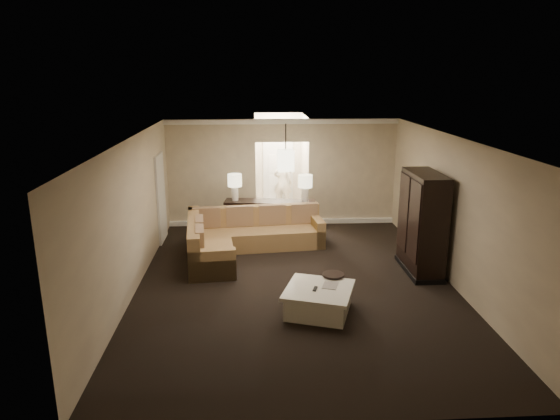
{
  "coord_description": "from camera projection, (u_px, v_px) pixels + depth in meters",
  "views": [
    {
      "loc": [
        -0.81,
        -8.87,
        3.94
      ],
      "look_at": [
        -0.22,
        1.2,
        1.15
      ],
      "focal_mm": 32.0,
      "sensor_mm": 36.0,
      "label": 1
    }
  ],
  "objects": [
    {
      "name": "wall_left",
      "position": [
        132.0,
        217.0,
        9.09
      ],
      "size": [
        0.04,
        8.0,
        2.8
      ],
      "primitive_type": "cube",
      "color": "#B8A88B",
      "rests_on": "ground"
    },
    {
      "name": "console_table",
      "position": [
        270.0,
        214.0,
        12.45
      ],
      "size": [
        2.29,
        0.78,
        0.87
      ],
      "rotation": [
        0.0,
        0.0,
        -0.12
      ],
      "color": "black",
      "rests_on": "ground"
    },
    {
      "name": "pendant_light",
      "position": [
        286.0,
        160.0,
        11.71
      ],
      "size": [
        0.38,
        0.38,
        1.09
      ],
      "color": "black",
      "rests_on": "ceiling"
    },
    {
      "name": "sectional_sofa",
      "position": [
        242.0,
        237.0,
        11.2
      ],
      "size": [
        3.18,
        2.68,
        0.93
      ],
      "rotation": [
        0.0,
        0.0,
        0.1
      ],
      "color": "brown",
      "rests_on": "ground"
    },
    {
      "name": "wall_front",
      "position": [
        328.0,
        315.0,
        5.41
      ],
      "size": [
        6.0,
        0.04,
        2.8
      ],
      "primitive_type": "cube",
      "color": "#B8A88B",
      "rests_on": "ground"
    },
    {
      "name": "baseboard",
      "position": [
        282.0,
        222.0,
        13.42
      ],
      "size": [
        6.0,
        0.1,
        0.12
      ],
      "primitive_type": "cube",
      "color": "white",
      "rests_on": "ground"
    },
    {
      "name": "coffee_table",
      "position": [
        319.0,
        300.0,
        8.43
      ],
      "size": [
        1.38,
        1.38,
        0.46
      ],
      "rotation": [
        0.0,
        0.0,
        -0.32
      ],
      "color": "white",
      "rests_on": "ground"
    },
    {
      "name": "ground",
      "position": [
        295.0,
        284.0,
        9.63
      ],
      "size": [
        8.0,
        8.0,
        0.0
      ],
      "primitive_type": "plane",
      "color": "black",
      "rests_on": "ground"
    },
    {
      "name": "ceiling",
      "position": [
        296.0,
        139.0,
        8.89
      ],
      "size": [
        6.0,
        8.0,
        0.02
      ],
      "primitive_type": "cube",
      "color": "silver",
      "rests_on": "wall_back"
    },
    {
      "name": "drink_table",
      "position": [
        333.0,
        281.0,
        8.9
      ],
      "size": [
        0.39,
        0.39,
        0.48
      ],
      "rotation": [
        0.0,
        0.0,
        -0.14
      ],
      "color": "black",
      "rests_on": "ground"
    },
    {
      "name": "wall_back",
      "position": [
        282.0,
        173.0,
        13.11
      ],
      "size": [
        6.0,
        0.04,
        2.8
      ],
      "primitive_type": "cube",
      "color": "#B8A88B",
      "rests_on": "ground"
    },
    {
      "name": "foyer",
      "position": [
        279.0,
        167.0,
        14.43
      ],
      "size": [
        1.44,
        2.02,
        2.8
      ],
      "color": "silver",
      "rests_on": "ground"
    },
    {
      "name": "person",
      "position": [
        283.0,
        180.0,
        14.8
      ],
      "size": [
        0.73,
        0.61,
        1.72
      ],
      "primitive_type": "imported",
      "rotation": [
        0.0,
        0.0,
        2.78
      ],
      "color": "#EEE3C9",
      "rests_on": "ground"
    },
    {
      "name": "wall_right",
      "position": [
        453.0,
        212.0,
        9.43
      ],
      "size": [
        0.04,
        8.0,
        2.8
      ],
      "primitive_type": "cube",
      "color": "#B8A88B",
      "rests_on": "ground"
    },
    {
      "name": "side_door",
      "position": [
        161.0,
        198.0,
        11.88
      ],
      "size": [
        0.05,
        0.9,
        2.1
      ],
      "primitive_type": "cube",
      "color": "white",
      "rests_on": "ground"
    },
    {
      "name": "crown_molding",
      "position": [
        282.0,
        122.0,
        12.71
      ],
      "size": [
        6.0,
        0.1,
        0.12
      ],
      "primitive_type": "cube",
      "color": "white",
      "rests_on": "wall_back"
    },
    {
      "name": "table_lamp_right",
      "position": [
        305.0,
        184.0,
        12.18
      ],
      "size": [
        0.35,
        0.35,
        0.66
      ],
      "color": "white",
      "rests_on": "console_table"
    },
    {
      "name": "table_lamp_left",
      "position": [
        235.0,
        183.0,
        12.29
      ],
      "size": [
        0.35,
        0.35,
        0.66
      ],
      "color": "white",
      "rests_on": "console_table"
    },
    {
      "name": "armoire",
      "position": [
        422.0,
        225.0,
        9.99
      ],
      "size": [
        0.61,
        1.43,
        2.05
      ],
      "color": "black",
      "rests_on": "ground"
    }
  ]
}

